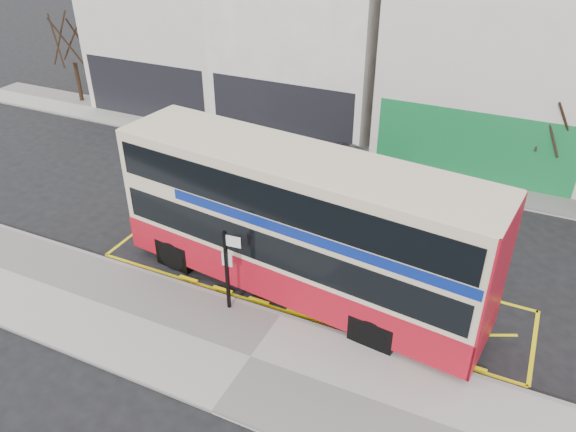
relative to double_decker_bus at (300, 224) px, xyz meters
The scene contains 14 objects.
ground 2.70m from the double_decker_bus, 86.32° to the right, with size 120.00×120.00×0.00m, color black.
pavement 4.16m from the double_decker_bus, 88.81° to the right, with size 40.00×4.00×0.15m, color #A6A49D.
kerb 2.81m from the double_decker_bus, 87.26° to the right, with size 40.00×0.15×0.15m, color gray.
far_pavement 10.19m from the double_decker_bus, 89.59° to the left, with size 50.00×3.00×0.15m, color #A6A49D.
road_markings 2.51m from the double_decker_bus, 82.01° to the left, with size 14.00×3.40×0.01m, color #FFEA0D, non-canonical shape.
terrace_far_left 19.46m from the double_decker_bus, 134.04° to the left, with size 8.00×8.01×10.80m.
terrace_left 15.18m from the double_decker_bus, 111.35° to the left, with size 8.00×8.01×11.80m.
terrace_green_shop 14.58m from the double_decker_bus, 75.58° to the left, with size 9.00×8.01×11.30m.
double_decker_bus is the anchor object (origin of this frame).
bus_stop_post 2.43m from the double_decker_bus, 127.92° to the right, with size 0.69×0.13×2.74m.
car_silver 11.73m from the double_decker_bus, 141.91° to the left, with size 1.54×3.83×1.31m, color #9E9DA2.
car_grey 8.28m from the double_decker_bus, 98.25° to the left, with size 1.43×4.10×1.35m, color #373A3E.
street_tree_left 21.62m from the double_decker_bus, 150.63° to the left, with size 2.97×2.97×6.42m.
street_tree_right 12.42m from the double_decker_bus, 57.80° to the left, with size 2.46×2.46×5.30m.
Camera 1 is at (5.67, -11.95, 11.37)m, focal length 35.00 mm.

